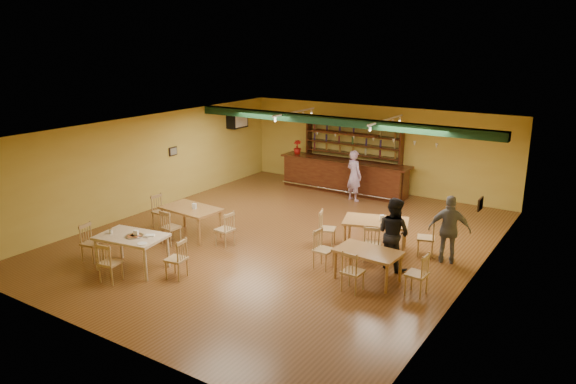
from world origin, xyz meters
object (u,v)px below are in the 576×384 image
Objects in this scene: dining_table_b at (375,235)px; near_table at (133,252)px; patron_right_a at (393,233)px; dining_table_d at (368,265)px; patron_bar at (354,176)px; bar_counter at (344,176)px; dining_table_c at (191,222)px.

near_table is (-4.30, -4.21, 0.01)m from dining_table_b.
patron_right_a is (0.80, -0.80, 0.46)m from dining_table_b.
dining_table_d is 5.48m from near_table.
dining_table_b is 0.94× the size of patron_bar.
dining_table_d is (0.61, -1.76, -0.05)m from dining_table_b.
bar_counter reaches higher than near_table.
bar_counter is at bearing 73.79° from near_table.
bar_counter is 6.69m from patron_right_a.
dining_table_b is (3.24, -4.52, -0.16)m from bar_counter.
bar_counter is 6.47m from dining_table_c.
bar_counter is at bearing -24.62° from patron_bar.
dining_table_d is at bearing 4.32° from dining_table_c.
near_table is 0.90× the size of patron_right_a.
dining_table_b is at bearing 145.08° from patron_bar.
patron_bar is 5.55m from patron_right_a.
dining_table_d is 1.11m from patron_right_a.
dining_table_c is 1.04× the size of near_table.
dining_table_c is 1.13× the size of dining_table_d.
patron_bar is 0.99× the size of patron_right_a.
dining_table_c is at bearing 89.50° from near_table.
dining_table_b is 1.00× the size of dining_table_c.
dining_table_c is 5.28m from dining_table_d.
bar_counter is 2.80× the size of patron_bar.
dining_table_d is (5.28, 0.03, -0.05)m from dining_table_c.
near_table reaches higher than dining_table_d.
patron_right_a reaches higher than near_table.
patron_bar reaches higher than dining_table_b.
bar_counter is 5.57m from dining_table_b.
near_table is at bearing -153.56° from dining_table_b.
dining_table_b is at bearing 35.07° from near_table.
patron_bar is (-2.45, 3.69, 0.46)m from dining_table_b.
patron_right_a reaches higher than bar_counter.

